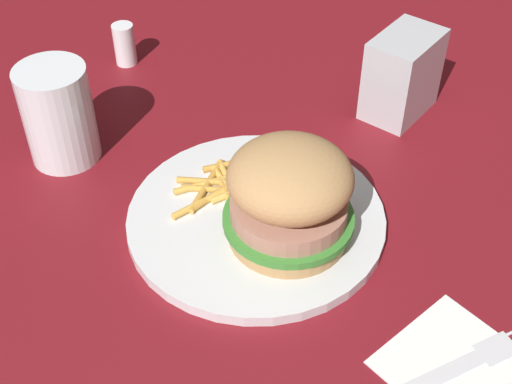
# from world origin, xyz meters

# --- Properties ---
(ground_plane) EXTENTS (1.60, 1.60, 0.00)m
(ground_plane) POSITION_xyz_m (0.00, 0.00, 0.00)
(ground_plane) COLOR maroon
(plate) EXTENTS (0.26, 0.26, 0.01)m
(plate) POSITION_xyz_m (0.01, 0.00, 0.01)
(plate) COLOR silver
(plate) RESTS_ON ground_plane
(sandwich) EXTENTS (0.13, 0.13, 0.10)m
(sandwich) POSITION_xyz_m (0.03, -0.04, 0.06)
(sandwich) COLOR tan
(sandwich) RESTS_ON plate
(fries_pile) EXTENTS (0.10, 0.08, 0.01)m
(fries_pile) POSITION_xyz_m (-0.01, 0.05, 0.02)
(fries_pile) COLOR gold
(fries_pile) RESTS_ON plate
(napkin) EXTENTS (0.13, 0.13, 0.00)m
(napkin) POSITION_xyz_m (0.08, -0.23, 0.00)
(napkin) COLOR white
(napkin) RESTS_ON ground_plane
(fork) EXTENTS (0.17, 0.03, 0.00)m
(fork) POSITION_xyz_m (0.08, -0.23, 0.00)
(fork) COLOR silver
(fork) RESTS_ON napkin
(drink_glass) EXTENTS (0.08, 0.08, 0.11)m
(drink_glass) POSITION_xyz_m (-0.12, 0.20, 0.05)
(drink_glass) COLOR silver
(drink_glass) RESTS_ON ground_plane
(napkin_dispenser) EXTENTS (0.11, 0.09, 0.10)m
(napkin_dispenser) POSITION_xyz_m (0.26, 0.09, 0.05)
(napkin_dispenser) COLOR #B7BABF
(napkin_dispenser) RESTS_ON ground_plane
(salt_shaker) EXTENTS (0.03, 0.03, 0.06)m
(salt_shaker) POSITION_xyz_m (0.01, 0.35, 0.03)
(salt_shaker) COLOR white
(salt_shaker) RESTS_ON ground_plane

